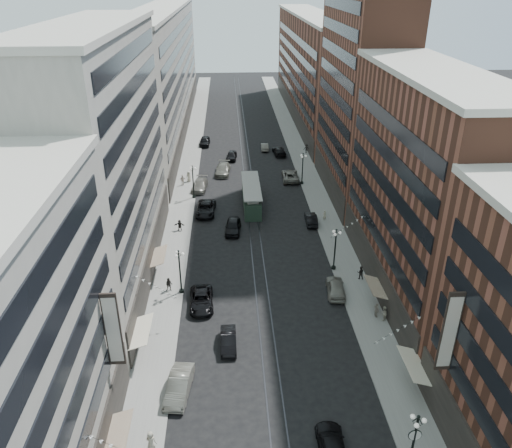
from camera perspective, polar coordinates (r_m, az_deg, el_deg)
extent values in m
plane|color=black|center=(86.52, -0.80, 4.43)|extent=(220.00, 220.00, 0.00)
cube|color=gray|center=(96.05, -7.69, 6.55)|extent=(4.00, 180.00, 0.15)
cube|color=gray|center=(96.83, 5.49, 6.84)|extent=(4.00, 180.00, 0.15)
cube|color=#2D2D33|center=(95.81, -1.50, 6.69)|extent=(0.12, 180.00, 0.02)
cube|color=#2D2D33|center=(95.86, -0.66, 6.71)|extent=(0.12, 180.00, 0.02)
cube|color=#A39E90|center=(57.84, -16.81, 6.56)|extent=(8.00, 36.00, 28.00)
cube|color=#A39E90|center=(118.44, -10.29, 16.70)|extent=(8.00, 90.00, 26.00)
cube|color=brown|center=(56.15, 18.32, 3.54)|extent=(8.00, 30.00, 24.00)
cube|color=brown|center=(79.55, 12.18, 17.62)|extent=(8.00, 26.00, 42.00)
cube|color=brown|center=(128.33, 6.16, 17.25)|extent=(8.00, 72.00, 24.00)
cylinder|color=black|center=(58.26, -8.51, -7.56)|extent=(0.56, 0.56, 0.30)
cylinder|color=black|center=(56.93, -8.67, -5.52)|extent=(0.18, 0.18, 5.20)
sphere|color=black|center=(55.50, -8.87, -3.08)|extent=(0.24, 0.24, 0.24)
sphere|color=white|center=(55.65, -8.38, -3.42)|extent=(0.36, 0.36, 0.36)
sphere|color=white|center=(56.05, -9.04, -3.24)|extent=(0.36, 0.36, 0.36)
sphere|color=white|center=(55.38, -9.10, -3.64)|extent=(0.36, 0.36, 0.36)
cylinder|color=black|center=(81.93, -7.09, 3.12)|extent=(0.56, 0.56, 0.30)
cylinder|color=black|center=(80.99, -7.19, 4.71)|extent=(0.18, 0.18, 5.20)
sphere|color=black|center=(79.99, -7.30, 6.57)|extent=(0.24, 0.24, 0.24)
sphere|color=white|center=(80.10, -6.97, 6.31)|extent=(0.36, 0.36, 0.36)
sphere|color=white|center=(80.51, -7.43, 6.39)|extent=(0.36, 0.36, 0.36)
sphere|color=white|center=(79.78, -7.47, 6.20)|extent=(0.36, 0.36, 0.36)
cylinder|color=black|center=(40.50, 17.50, -22.94)|extent=(0.18, 0.18, 5.20)
sphere|color=black|center=(38.46, 18.10, -20.20)|extent=(0.24, 0.24, 0.24)
sphere|color=white|center=(38.89, 18.67, -20.51)|extent=(0.36, 0.36, 0.36)
sphere|color=white|center=(38.91, 17.48, -20.25)|extent=(0.36, 0.36, 0.36)
sphere|color=white|center=(38.43, 17.88, -21.08)|extent=(0.36, 0.36, 0.36)
cylinder|color=white|center=(39.76, 17.71, -21.99)|extent=(0.90, 0.12, 0.90)
cylinder|color=black|center=(62.61, 8.85, -4.94)|extent=(0.56, 0.56, 0.30)
cylinder|color=black|center=(61.37, 9.01, -2.99)|extent=(0.18, 0.18, 5.20)
sphere|color=black|center=(60.05, 9.20, -0.67)|extent=(0.24, 0.24, 0.24)
sphere|color=white|center=(60.32, 9.59, -0.99)|extent=(0.36, 0.36, 0.36)
sphere|color=white|center=(60.52, 8.89, -0.84)|extent=(0.36, 0.36, 0.36)
sphere|color=white|center=(59.85, 9.03, -1.19)|extent=(0.36, 0.36, 0.36)
cylinder|color=black|center=(87.26, 5.26, 4.73)|extent=(0.56, 0.56, 0.30)
cylinder|color=black|center=(86.37, 5.33, 6.23)|extent=(0.18, 0.18, 5.20)
sphere|color=black|center=(85.44, 5.41, 7.99)|extent=(0.24, 0.24, 0.24)
sphere|color=white|center=(85.63, 5.70, 7.74)|extent=(0.36, 0.36, 0.36)
sphere|color=white|center=(85.90, 5.21, 7.82)|extent=(0.36, 0.36, 0.36)
sphere|color=white|center=(85.17, 5.28, 7.65)|extent=(0.36, 0.36, 0.36)
cube|color=#263B2C|center=(78.50, -0.54, 3.06)|extent=(2.53, 12.13, 2.63)
cube|color=gray|center=(77.86, -0.54, 4.15)|extent=(1.62, 11.12, 0.61)
cube|color=gray|center=(77.71, -0.54, 4.42)|extent=(2.73, 12.33, 0.15)
cylinder|color=black|center=(74.78, -0.36, 0.99)|extent=(2.32, 0.71, 0.71)
cylinder|color=black|center=(83.05, -0.69, 3.71)|extent=(2.32, 0.71, 0.71)
imported|color=slate|center=(45.95, -8.80, -17.79)|extent=(2.47, 5.38, 1.71)
imported|color=black|center=(55.69, -6.25, -8.62)|extent=(2.77, 5.60, 1.53)
imported|color=gray|center=(57.96, 9.10, -7.17)|extent=(2.45, 5.08, 1.67)
imported|color=black|center=(50.14, -3.18, -13.16)|extent=(1.56, 4.37, 1.43)
imported|color=black|center=(41.84, 8.63, -23.78)|extent=(2.30, 5.24, 1.50)
imported|color=#A09A85|center=(42.17, -11.92, -23.06)|extent=(0.95, 0.73, 1.73)
imported|color=black|center=(58.32, -9.91, -6.83)|extent=(0.86, 0.54, 1.66)
imported|color=#A09485|center=(55.00, 13.63, -9.53)|extent=(0.62, 1.05, 1.69)
imported|color=black|center=(76.18, -5.76, 1.75)|extent=(3.12, 6.17, 1.67)
imported|color=slate|center=(85.03, -6.45, 4.44)|extent=(2.94, 5.89, 1.64)
imported|color=black|center=(108.09, -5.89, 9.40)|extent=(2.32, 5.24, 1.75)
imported|color=black|center=(73.24, 6.32, 0.57)|extent=(1.72, 4.55, 1.48)
imported|color=slate|center=(88.84, 3.93, 5.56)|extent=(3.03, 6.12, 1.67)
imported|color=black|center=(101.65, 2.65, 8.33)|extent=(2.70, 5.59, 1.57)
imported|color=black|center=(98.94, -2.80, 7.81)|extent=(2.35, 4.83, 1.59)
imported|color=slate|center=(104.51, 0.99, 8.82)|extent=(1.62, 4.27, 1.39)
imported|color=black|center=(71.42, -8.72, -0.12)|extent=(1.51, 0.64, 1.58)
imported|color=beige|center=(86.88, -8.38, 4.99)|extent=(1.18, 0.86, 1.84)
imported|color=black|center=(60.88, 11.86, -5.44)|extent=(0.89, 0.59, 1.70)
imported|color=beige|center=(74.19, 7.84, 0.99)|extent=(0.62, 0.46, 1.55)
imported|color=black|center=(102.58, 5.78, 8.56)|extent=(1.23, 0.62, 1.82)
imported|color=black|center=(70.47, -2.65, -0.26)|extent=(2.53, 5.31, 1.75)
imported|color=slate|center=(91.56, -3.80, 6.25)|extent=(3.01, 6.25, 1.76)
imported|color=#B1A993|center=(54.68, 14.39, -9.87)|extent=(0.88, 0.92, 1.69)
imported|color=#B3AC94|center=(88.26, -7.70, 5.40)|extent=(1.03, 0.83, 1.85)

